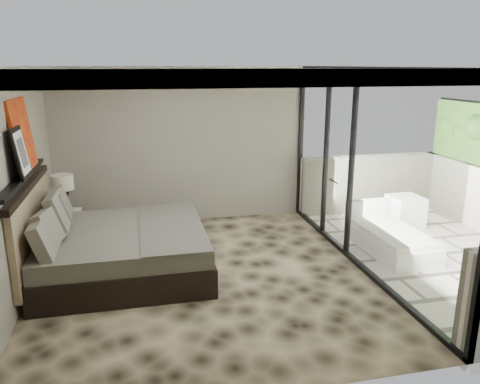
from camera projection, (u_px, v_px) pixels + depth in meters
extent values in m
plane|color=black|center=(204.00, 277.00, 6.44)|extent=(5.00, 5.00, 0.00)
cube|color=silver|center=(199.00, 68.00, 5.70)|extent=(4.50, 5.00, 0.02)
cube|color=gray|center=(182.00, 146.00, 8.41)|extent=(4.50, 0.02, 2.80)
cube|color=gray|center=(16.00, 188.00, 5.59)|extent=(0.02, 5.00, 2.80)
cube|color=white|center=(361.00, 170.00, 6.54)|extent=(0.08, 5.00, 2.80)
cube|color=#BDB2A1|center=(444.00, 257.00, 7.25)|extent=(3.00, 5.00, 0.12)
cube|color=black|center=(22.00, 178.00, 5.67)|extent=(0.12, 2.20, 0.05)
cube|color=black|center=(126.00, 259.00, 6.54)|extent=(2.25, 2.15, 0.39)
cube|color=#534E45|center=(124.00, 238.00, 6.46)|extent=(2.19, 2.09, 0.24)
cube|color=#49473F|center=(171.00, 226.00, 6.57)|extent=(0.86, 2.13, 0.03)
cube|color=#907D5B|center=(33.00, 228.00, 6.15)|extent=(0.08, 2.25, 1.07)
cube|color=black|center=(67.00, 229.00, 7.63)|extent=(0.56, 0.56, 0.47)
cone|color=black|center=(65.00, 208.00, 7.49)|extent=(0.20, 0.20, 0.18)
cone|color=black|center=(64.00, 197.00, 7.44)|extent=(0.20, 0.20, 0.18)
cylinder|color=silver|center=(62.00, 182.00, 7.38)|extent=(0.34, 0.34, 0.24)
cube|color=red|center=(22.00, 135.00, 5.85)|extent=(0.13, 0.90, 0.90)
cube|color=black|center=(20.00, 153.00, 5.50)|extent=(0.11, 0.50, 0.60)
cube|color=white|center=(405.00, 211.00, 8.42)|extent=(0.56, 0.56, 0.54)
cube|color=white|center=(390.00, 242.00, 7.31)|extent=(0.84, 1.61, 0.28)
cube|color=silver|center=(391.00, 232.00, 7.26)|extent=(0.80, 1.51, 0.08)
cube|color=white|center=(368.00, 209.00, 7.92)|extent=(0.80, 0.14, 0.35)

